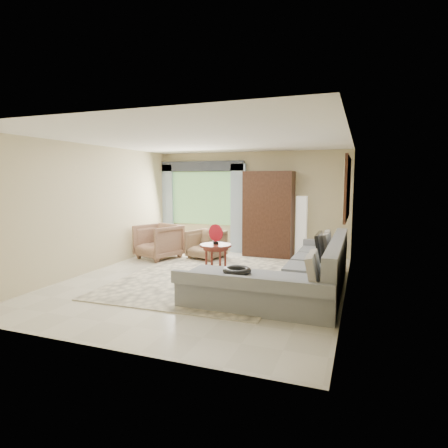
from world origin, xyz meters
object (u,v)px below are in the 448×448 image
at_px(armchair_right, 206,245).
at_px(potted_plant, 168,239).
at_px(coffee_table, 216,259).
at_px(armoire, 269,214).
at_px(armchair_left, 158,242).
at_px(floor_lamp, 301,227).
at_px(sectional_sofa, 299,277).
at_px(tv_screen, 320,247).

xyz_separation_m(armchair_right, potted_plant, (-1.58, 0.99, -0.09)).
height_order(coffee_table, armoire, armoire).
xyz_separation_m(armchair_right, armoire, (1.31, 0.88, 0.70)).
distance_m(armchair_left, floor_lamp, 3.47).
height_order(sectional_sofa, coffee_table, sectional_sofa).
bearing_deg(armchair_right, armchair_left, -146.49).
bearing_deg(sectional_sofa, tv_screen, 64.53).
relative_size(coffee_table, armoire, 0.30).
bearing_deg(armchair_right, tv_screen, -12.85).
bearing_deg(tv_screen, potted_plant, 150.86).
bearing_deg(armchair_left, potted_plant, 131.02).
xyz_separation_m(tv_screen, armoire, (-1.50, 2.34, 0.33)).
xyz_separation_m(potted_plant, floor_lamp, (3.69, -0.05, 0.50)).
bearing_deg(sectional_sofa, coffee_table, 159.71).
distance_m(coffee_table, potted_plant, 3.35).
bearing_deg(potted_plant, sectional_sofa, -36.11).
relative_size(tv_screen, armchair_right, 0.97).
bearing_deg(armoire, floor_lamp, 4.29).
relative_size(sectional_sofa, potted_plant, 6.85).
bearing_deg(armchair_left, tv_screen, 5.43).
bearing_deg(potted_plant, coffee_table, -44.84).
bearing_deg(floor_lamp, armoire, -175.71).
height_order(sectional_sofa, armchair_right, sectional_sofa).
distance_m(coffee_table, armchair_right, 1.59).
relative_size(armchair_left, potted_plant, 1.81).
bearing_deg(armchair_left, armchair_right, 39.94).
height_order(sectional_sofa, tv_screen, tv_screen).
relative_size(tv_screen, floor_lamp, 0.49).
distance_m(sectional_sofa, armchair_left, 3.99).
relative_size(armoire, floor_lamp, 1.40).
bearing_deg(coffee_table, armchair_right, 120.04).
xyz_separation_m(coffee_table, armchair_left, (-1.88, 1.00, 0.09)).
bearing_deg(tv_screen, floor_lamp, 106.28).
bearing_deg(coffee_table, armchair_left, 151.95).
xyz_separation_m(tv_screen, floor_lamp, (-0.70, 2.40, 0.03)).
height_order(sectional_sofa, armchair_left, sectional_sofa).
distance_m(sectional_sofa, tv_screen, 0.76).
height_order(potted_plant, floor_lamp, floor_lamp).
relative_size(tv_screen, potted_plant, 1.47).
distance_m(sectional_sofa, potted_plant, 5.11).
xyz_separation_m(tv_screen, potted_plant, (-4.39, 2.45, -0.47)).
relative_size(armchair_right, potted_plant, 1.51).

